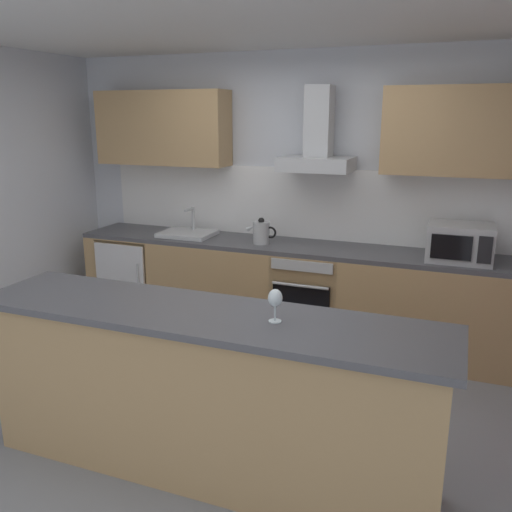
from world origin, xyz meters
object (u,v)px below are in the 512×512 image
Objects in this scene: microwave at (460,243)px; kettle at (261,232)px; wine_glass at (275,299)px; range_hood at (318,144)px; sink at (188,233)px; oven at (310,294)px; refrigerator at (137,276)px.

kettle is (-1.69, -0.01, -0.04)m from microwave.
microwave is 2.17m from wine_glass.
range_hood is (-1.23, 0.16, 0.74)m from microwave.
sink reaches higher than kettle.
microwave is 1.69m from kettle.
sink is 2.81× the size of wine_glass.
kettle is 2.15m from wine_glass.
microwave is at bearing -0.90° from sink.
oven is 2.15m from wine_glass.
microwave is at bearing -7.30° from range_hood.
refrigerator is at bearing -175.89° from range_hood.
microwave reaches higher than wine_glass.
oven is 1.11× the size of range_hood.
oven is 1.60× the size of microwave.
refrigerator is 1.18× the size of range_hood.
range_hood is (0.00, 0.13, 1.33)m from oven.
microwave reaches higher than kettle.
microwave is (3.07, -0.03, 0.62)m from refrigerator.
wine_glass is at bearing -113.42° from microwave.
oven is 1.36m from microwave.
kettle is at bearing -160.42° from range_hood.
range_hood is at bearing 19.58° from kettle.
sink is (0.60, 0.01, 0.50)m from refrigerator.
oven is 0.94× the size of refrigerator.
microwave is 0.69× the size of range_hood.
oven is at bearing 0.08° from refrigerator.
kettle is at bearing -179.80° from microwave.
sink is at bearing 179.10° from microwave.
refrigerator is 0.79m from sink.
kettle is (0.78, -0.04, 0.08)m from sink.
range_hood is (0.46, 0.16, 0.78)m from kettle.
refrigerator is 3.07m from wine_glass.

